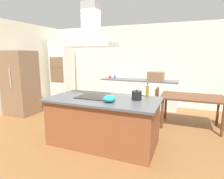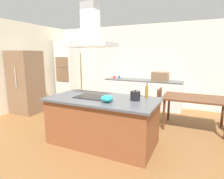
# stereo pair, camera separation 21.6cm
# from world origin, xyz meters

# --- Properties ---
(ground) EXTENTS (16.00, 16.00, 0.00)m
(ground) POSITION_xyz_m (0.00, 1.50, 0.00)
(ground) COLOR brown
(wall_back) EXTENTS (7.20, 0.10, 2.70)m
(wall_back) POSITION_xyz_m (0.00, 3.25, 1.35)
(wall_back) COLOR silver
(wall_back) RESTS_ON ground
(wall_left) EXTENTS (0.10, 8.80, 2.70)m
(wall_left) POSITION_xyz_m (-3.45, 1.00, 1.35)
(wall_left) COLOR silver
(wall_left) RESTS_ON ground
(kitchen_island) EXTENTS (2.10, 1.11, 0.90)m
(kitchen_island) POSITION_xyz_m (0.00, 0.00, 0.45)
(kitchen_island) COLOR brown
(kitchen_island) RESTS_ON ground
(cooktop) EXTENTS (0.60, 0.44, 0.01)m
(cooktop) POSITION_xyz_m (-0.23, 0.00, 0.91)
(cooktop) COLOR black
(cooktop) RESTS_ON kitchen_island
(tea_kettle) EXTENTS (0.23, 0.18, 0.19)m
(tea_kettle) POSITION_xyz_m (0.62, 0.11, 0.98)
(tea_kettle) COLOR black
(tea_kettle) RESTS_ON kitchen_island
(olive_oil_bottle) EXTENTS (0.06, 0.06, 0.28)m
(olive_oil_bottle) POSITION_xyz_m (0.76, 0.36, 1.02)
(olive_oil_bottle) COLOR olive
(olive_oil_bottle) RESTS_ON kitchen_island
(mixing_bowl) EXTENTS (0.22, 0.22, 0.12)m
(mixing_bowl) POSITION_xyz_m (0.22, -0.23, 0.96)
(mixing_bowl) COLOR teal
(mixing_bowl) RESTS_ON kitchen_island
(back_counter) EXTENTS (2.52, 0.62, 0.90)m
(back_counter) POSITION_xyz_m (-0.03, 2.88, 0.45)
(back_counter) COLOR silver
(back_counter) RESTS_ON ground
(countertop_microwave) EXTENTS (0.50, 0.38, 0.28)m
(countertop_microwave) POSITION_xyz_m (0.53, 2.88, 1.04)
(countertop_microwave) COLOR brown
(countertop_microwave) RESTS_ON back_counter
(coffee_mug_red) EXTENTS (0.08, 0.08, 0.09)m
(coffee_mug_red) POSITION_xyz_m (-1.03, 2.81, 0.95)
(coffee_mug_red) COLOR red
(coffee_mug_red) RESTS_ON back_counter
(coffee_mug_blue) EXTENTS (0.08, 0.08, 0.09)m
(coffee_mug_blue) POSITION_xyz_m (-0.91, 2.94, 0.95)
(coffee_mug_blue) COLOR #2D56B2
(coffee_mug_blue) RESTS_ON back_counter
(wall_oven_stack) EXTENTS (0.70, 0.66, 2.20)m
(wall_oven_stack) POSITION_xyz_m (-2.90, 2.65, 1.10)
(wall_oven_stack) COLOR silver
(wall_oven_stack) RESTS_ON ground
(refrigerator) EXTENTS (0.80, 0.73, 1.82)m
(refrigerator) POSITION_xyz_m (-2.98, 0.80, 0.91)
(refrigerator) COLOR brown
(refrigerator) RESTS_ON ground
(dining_table) EXTENTS (1.40, 0.90, 0.75)m
(dining_table) POSITION_xyz_m (1.59, 1.55, 0.67)
(dining_table) COLOR #59331E
(dining_table) RESTS_ON ground
(chair_at_left_end) EXTENTS (0.42, 0.42, 0.89)m
(chair_at_left_end) POSITION_xyz_m (0.67, 1.55, 0.51)
(chair_at_left_end) COLOR gold
(chair_at_left_end) RESTS_ON ground
(range_hood) EXTENTS (0.90, 0.55, 0.78)m
(range_hood) POSITION_xyz_m (-0.23, 0.00, 2.10)
(range_hood) COLOR #ADADB2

